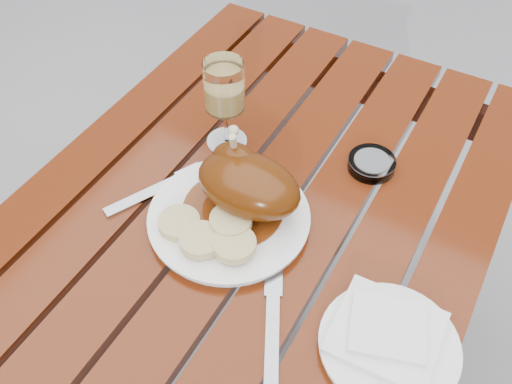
% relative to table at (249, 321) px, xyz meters
% --- Properties ---
extents(table, '(0.80, 1.20, 0.75)m').
position_rel_table_xyz_m(table, '(0.00, 0.00, 0.00)').
color(table, '#64220C').
rests_on(table, ground).
extents(dinner_plate, '(0.35, 0.35, 0.02)m').
position_rel_table_xyz_m(dinner_plate, '(-0.02, -0.03, 0.38)').
color(dinner_plate, white).
rests_on(dinner_plate, table).
extents(roast_duck, '(0.20, 0.18, 0.14)m').
position_rel_table_xyz_m(roast_duck, '(-0.01, 0.01, 0.44)').
color(roast_duck, '#5C250A').
rests_on(roast_duck, dinner_plate).
extents(bread_dumplings, '(0.18, 0.13, 0.03)m').
position_rel_table_xyz_m(bread_dumplings, '(-0.02, -0.08, 0.41)').
color(bread_dumplings, '#D5BC81').
rests_on(bread_dumplings, dinner_plate).
extents(wine_glass, '(0.10, 0.10, 0.19)m').
position_rel_table_xyz_m(wine_glass, '(-0.13, 0.14, 0.47)').
color(wine_glass, '#E0BE66').
rests_on(wine_glass, table).
extents(side_plate, '(0.26, 0.26, 0.02)m').
position_rel_table_xyz_m(side_plate, '(0.31, -0.12, 0.38)').
color(side_plate, white).
rests_on(side_plate, table).
extents(napkin, '(0.16, 0.15, 0.01)m').
position_rel_table_xyz_m(napkin, '(0.30, -0.11, 0.40)').
color(napkin, white).
rests_on(napkin, side_plate).
extents(ashtray, '(0.10, 0.10, 0.02)m').
position_rel_table_xyz_m(ashtray, '(0.15, 0.22, 0.39)').
color(ashtray, '#B2B7BC').
rests_on(ashtray, table).
extents(fork, '(0.10, 0.17, 0.01)m').
position_rel_table_xyz_m(fork, '(-0.18, -0.04, 0.38)').
color(fork, gray).
rests_on(fork, table).
extents(knife, '(0.11, 0.20, 0.01)m').
position_rel_table_xyz_m(knife, '(0.14, -0.17, 0.38)').
color(knife, gray).
rests_on(knife, table).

